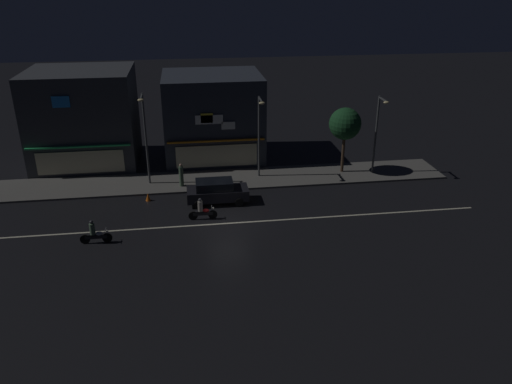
% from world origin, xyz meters
% --- Properties ---
extents(ground_plane, '(140.00, 140.00, 0.00)m').
position_xyz_m(ground_plane, '(0.00, 0.00, 0.00)').
color(ground_plane, black).
extents(lane_divider_stripe, '(33.93, 0.16, 0.01)m').
position_xyz_m(lane_divider_stripe, '(0.00, 0.00, 0.01)').
color(lane_divider_stripe, beige).
rests_on(lane_divider_stripe, ground).
extents(sidewalk_far, '(35.72, 4.29, 0.14)m').
position_xyz_m(sidewalk_far, '(0.00, 7.47, 0.07)').
color(sidewalk_far, '#5B5954').
rests_on(sidewalk_far, ground).
extents(storefront_left_block, '(8.35, 7.75, 7.84)m').
position_xyz_m(storefront_left_block, '(-10.72, 13.41, 3.92)').
color(storefront_left_block, '#383A3F').
rests_on(storefront_left_block, ground).
extents(storefront_center_block, '(8.23, 7.44, 7.25)m').
position_xyz_m(storefront_center_block, '(-0.00, 13.25, 3.62)').
color(storefront_center_block, '#2D333D').
rests_on(storefront_center_block, ground).
extents(streetlamp_west, '(0.44, 1.64, 6.95)m').
position_xyz_m(streetlamp_west, '(-5.34, 7.18, 4.25)').
color(streetlamp_west, '#47494C').
rests_on(streetlamp_west, sidewalk_far).
extents(streetlamp_mid, '(0.44, 1.64, 6.37)m').
position_xyz_m(streetlamp_mid, '(3.20, 7.49, 3.95)').
color(streetlamp_mid, '#47494C').
rests_on(streetlamp_mid, sidewalk_far).
extents(streetlamp_east, '(0.44, 1.64, 6.22)m').
position_xyz_m(streetlamp_east, '(12.44, 7.01, 3.87)').
color(streetlamp_east, '#47494C').
rests_on(streetlamp_east, sidewalk_far).
extents(pedestrian_on_sidewalk, '(0.33, 0.33, 1.78)m').
position_xyz_m(pedestrian_on_sidewalk, '(-2.90, 6.47, 0.97)').
color(pedestrian_on_sidewalk, '#4C664C').
rests_on(pedestrian_on_sidewalk, sidewalk_far).
extents(street_tree, '(2.53, 2.53, 5.26)m').
position_xyz_m(street_tree, '(10.02, 7.70, 4.11)').
color(street_tree, '#473323').
rests_on(street_tree, sidewalk_far).
extents(parked_car_near_kerb, '(4.30, 1.98, 1.67)m').
position_xyz_m(parked_car_near_kerb, '(-0.45, 3.37, 0.87)').
color(parked_car_near_kerb, black).
rests_on(parked_car_near_kerb, ground).
extents(motorcycle_lead, '(1.90, 0.60, 1.52)m').
position_xyz_m(motorcycle_lead, '(-8.12, -1.43, 0.63)').
color(motorcycle_lead, black).
rests_on(motorcycle_lead, ground).
extents(motorcycle_following, '(1.90, 0.60, 1.52)m').
position_xyz_m(motorcycle_following, '(-1.61, 0.86, 0.63)').
color(motorcycle_following, black).
rests_on(motorcycle_following, ground).
extents(traffic_cone, '(0.36, 0.36, 0.55)m').
position_xyz_m(traffic_cone, '(-5.31, 4.38, 0.28)').
color(traffic_cone, orange).
rests_on(traffic_cone, ground).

